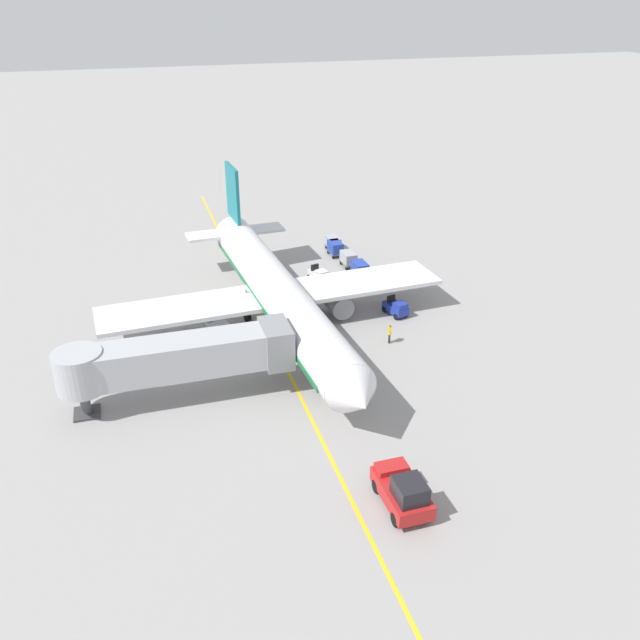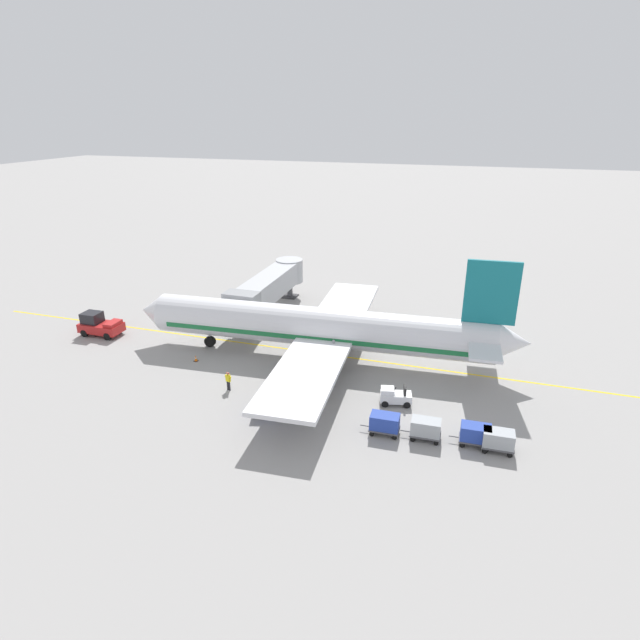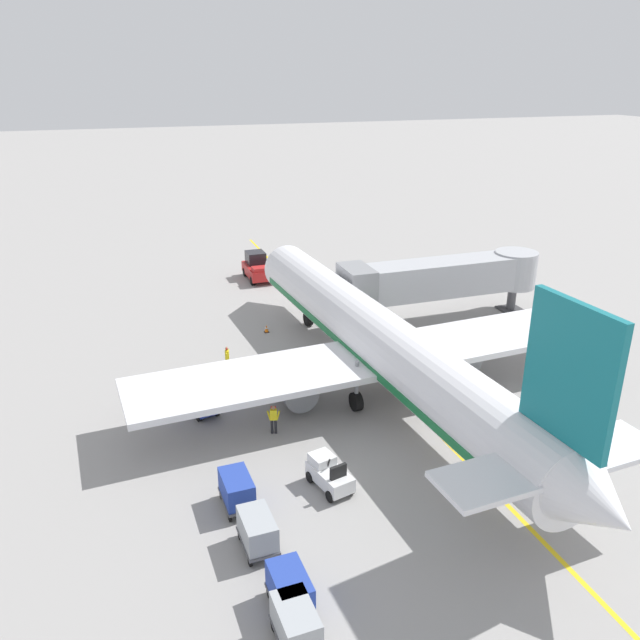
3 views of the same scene
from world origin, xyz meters
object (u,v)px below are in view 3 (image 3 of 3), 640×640
baggage_cart_third_in_train (290,588)px  jet_bridge (442,278)px  pushback_tractor (258,268)px  baggage_tug_lead (200,400)px  ground_crew_loader (274,418)px  baggage_cart_front (237,489)px  baggage_tug_trailing (329,474)px  baggage_cart_tail_end (296,623)px  ground_crew_wing_walker (227,357)px  safety_cone_nose_left (266,329)px  baggage_cart_second_in_train (257,530)px  parked_airliner (379,342)px

baggage_cart_third_in_train → jet_bridge: bearing=51.0°
jet_bridge → pushback_tractor: (-10.94, 14.79, -2.36)m
jet_bridge → baggage_tug_lead: bearing=-157.6°
ground_crew_loader → baggage_cart_front: bearing=-120.2°
pushback_tractor → baggage_tug_trailing: (-4.53, -32.15, -0.39)m
pushback_tractor → baggage_tug_lead: (-9.09, -23.05, -0.39)m
baggage_cart_front → baggage_cart_tail_end: (0.34, -7.89, 0.00)m
jet_bridge → ground_crew_wing_walker: jet_bridge is taller
jet_bridge → safety_cone_nose_left: 13.99m
baggage_cart_second_in_train → ground_crew_loader: size_ratio=1.73×
baggage_tug_lead → ground_crew_loader: (3.35, -3.69, 0.24)m
baggage_cart_third_in_train → baggage_tug_lead: bearing=92.8°
jet_bridge → baggage_cart_third_in_train: 30.68m
jet_bridge → baggage_cart_third_in_train: bearing=-129.0°
jet_bridge → baggage_cart_second_in_train: size_ratio=5.58×
pushback_tractor → baggage_cart_tail_end: size_ratio=1.52×
pushback_tractor → baggage_cart_third_in_train: bearing=-102.2°
baggage_cart_front → baggage_cart_tail_end: 7.90m
pushback_tractor → safety_cone_nose_left: bearing=-101.2°
baggage_tug_lead → baggage_cart_second_in_train: bearing=-88.0°
ground_crew_wing_walker → baggage_cart_second_in_train: bearing=-97.2°
pushback_tractor → safety_cone_nose_left: (-2.55, -12.86, -0.81)m
parked_airliner → pushback_tractor: size_ratio=8.43×
baggage_tug_lead → ground_crew_wing_walker: (2.52, 4.69, 0.24)m
jet_bridge → baggage_cart_tail_end: size_ratio=5.58×
baggage_tug_lead → ground_crew_loader: size_ratio=1.61×
pushback_tractor → ground_crew_wing_walker: (-6.57, -18.36, -0.15)m
parked_airliner → baggage_cart_second_in_train: bearing=-132.7°
baggage_cart_third_in_train → ground_crew_wing_walker: 20.26m
parked_airliner → baggage_tug_trailing: (-6.12, -8.17, -2.47)m
baggage_tug_lead → baggage_cart_second_in_train: 12.07m
baggage_tug_trailing → baggage_cart_tail_end: baggage_tug_trailing is taller
baggage_cart_third_in_train → baggage_cart_tail_end: bearing=-98.9°
jet_bridge → baggage_tug_lead: (-20.03, -8.26, -2.75)m
baggage_cart_front → ground_crew_wing_walker: size_ratio=1.73×
baggage_cart_front → baggage_cart_tail_end: bearing=-87.5°
baggage_cart_second_in_train → baggage_cart_third_in_train: (0.35, -3.43, 0.00)m
pushback_tractor → baggage_cart_second_in_train: (-8.68, -35.11, -0.15)m
safety_cone_nose_left → baggage_cart_front: bearing=-108.2°
baggage_cart_second_in_train → safety_cone_nose_left: size_ratio=4.95×
baggage_cart_third_in_train → safety_cone_nose_left: 26.33m
baggage_tug_lead → safety_cone_nose_left: size_ratio=4.61×
parked_airliner → baggage_cart_front: size_ratio=12.78×
parked_airliner → ground_crew_wing_walker: (-8.15, 5.62, -2.23)m
baggage_tug_lead → ground_crew_loader: bearing=-47.7°
safety_cone_nose_left → baggage_cart_third_in_train: bearing=-102.7°
baggage_tug_trailing → safety_cone_nose_left: 19.40m
jet_bridge → baggage_tug_lead: jet_bridge is taller
baggage_cart_front → baggage_tug_lead: bearing=91.2°
baggage_cart_second_in_train → safety_cone_nose_left: bearing=74.6°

